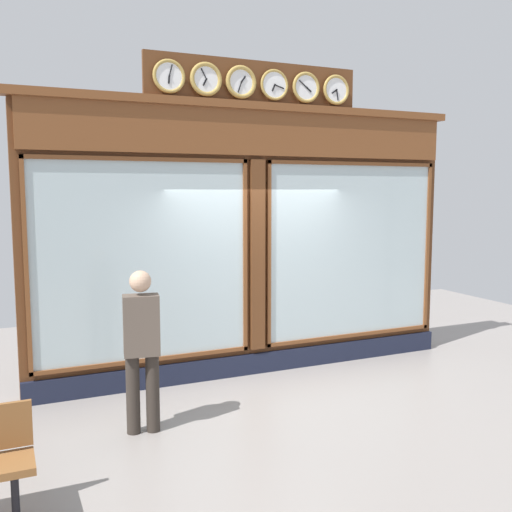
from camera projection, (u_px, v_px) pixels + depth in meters
The scene contains 3 objects.
ground_plane at pixel (379, 459), 5.36m from camera, with size 14.00×14.00×0.00m, color gray.
shop_facade at pixel (252, 237), 7.80m from camera, with size 6.11×0.42×4.15m.
pedestrian at pixel (142, 344), 5.87m from camera, with size 0.39×0.28×1.69m.
Camera 1 is at (3.13, 7.00, 2.50)m, focal length 40.44 mm.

